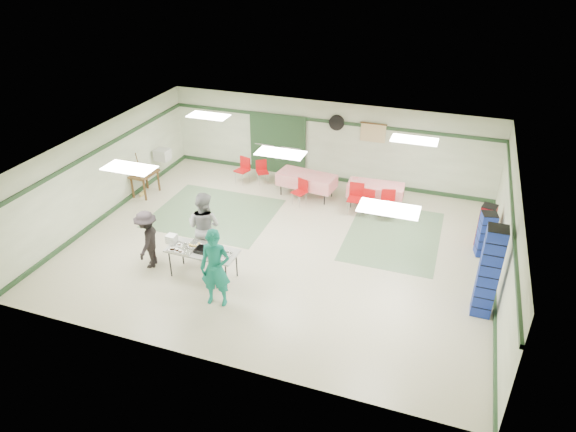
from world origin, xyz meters
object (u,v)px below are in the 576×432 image
(office_printer, at_px, (162,155))
(chair_c, at_px, (388,201))
(crate_stack_red, at_px, (486,225))
(chair_a, at_px, (368,200))
(printer_table, at_px, (144,176))
(volunteer_teal, at_px, (215,268))
(crate_stack_blue_a, at_px, (486,234))
(broom, at_px, (141,173))
(serving_table, at_px, (202,252))
(volunteer_grey, at_px, (204,226))
(volunteer_dark, at_px, (148,239))
(chair_b, at_px, (356,195))
(dining_table_a, at_px, (375,190))
(dining_table_b, at_px, (307,180))
(chair_d, at_px, (301,189))
(chair_loose_b, at_px, (243,167))
(crate_stack_blue_b, at_px, (489,272))
(chair_loose_a, at_px, (262,169))

(office_printer, bearing_deg, chair_c, 0.60)
(chair_c, bearing_deg, crate_stack_red, -29.06)
(chair_a, bearing_deg, printer_table, -168.62)
(volunteer_teal, relative_size, crate_stack_blue_a, 1.55)
(volunteer_teal, xyz_separation_m, crate_stack_red, (5.69, 4.61, -0.35))
(chair_a, height_order, broom, broom)
(serving_table, distance_m, volunteer_grey, 0.86)
(volunteer_dark, xyz_separation_m, broom, (-2.43, 3.36, -0.01))
(chair_b, bearing_deg, printer_table, -173.48)
(dining_table_a, height_order, chair_b, chair_b)
(chair_b, distance_m, chair_c, 0.97)
(serving_table, distance_m, chair_a, 5.44)
(dining_table_b, xyz_separation_m, chair_d, (0.00, -0.58, -0.07))
(chair_c, height_order, chair_d, chair_c)
(chair_b, bearing_deg, broom, -173.02)
(volunteer_grey, height_order, chair_d, volunteer_grey)
(chair_loose_b, bearing_deg, volunteer_grey, -61.98)
(broom, bearing_deg, dining_table_a, 11.62)
(chair_c, bearing_deg, crate_stack_blue_b, -69.22)
(office_printer, bearing_deg, printer_table, -88.56)
(crate_stack_blue_a, bearing_deg, broom, 179.69)
(chair_loose_a, distance_m, crate_stack_blue_b, 8.53)
(chair_b, distance_m, chair_d, 1.72)
(office_printer, relative_size, broom, 0.32)
(volunteer_grey, relative_size, chair_loose_b, 2.13)
(office_printer, bearing_deg, volunteer_grey, -45.63)
(chair_loose_a, bearing_deg, broom, 178.17)
(chair_a, distance_m, chair_b, 0.38)
(dining_table_a, xyz_separation_m, chair_a, (-0.11, -0.57, -0.08))
(chair_d, bearing_deg, crate_stack_blue_a, 11.64)
(crate_stack_red, distance_m, office_printer, 10.33)
(chair_c, xyz_separation_m, chair_loose_b, (-4.99, 0.85, -0.00))
(volunteer_dark, distance_m, crate_stack_red, 8.83)
(dining_table_a, distance_m, chair_loose_a, 3.94)
(volunteer_dark, distance_m, chair_loose_a, 5.56)
(chair_c, height_order, crate_stack_blue_b, crate_stack_blue_b)
(dining_table_b, bearing_deg, serving_table, -94.63)
(volunteer_grey, relative_size, chair_b, 2.00)
(crate_stack_blue_a, bearing_deg, crate_stack_red, 90.00)
(crate_stack_blue_b, bearing_deg, chair_c, 126.64)
(volunteer_grey, height_order, crate_stack_red, volunteer_grey)
(chair_loose_a, bearing_deg, chair_d, -66.05)
(chair_loose_a, height_order, printer_table, chair_loose_a)
(chair_b, xyz_separation_m, crate_stack_blue_a, (3.68, -1.16, 0.04))
(volunteer_dark, relative_size, crate_stack_blue_b, 0.70)
(chair_d, distance_m, broom, 5.11)
(crate_stack_red, bearing_deg, dining_table_a, 159.38)
(dining_table_b, xyz_separation_m, chair_loose_a, (-1.71, 0.46, -0.09))
(chair_loose_b, distance_m, crate_stack_blue_b, 8.93)
(chair_c, xyz_separation_m, chair_loose_a, (-4.40, 1.03, -0.06))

